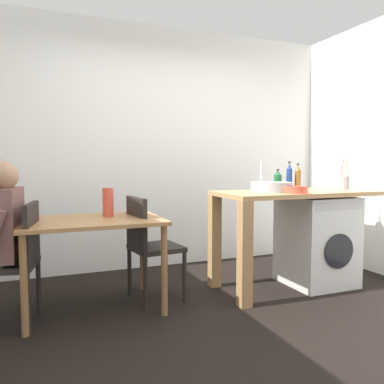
% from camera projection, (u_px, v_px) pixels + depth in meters
% --- Properties ---
extents(ground_plane, '(5.46, 5.46, 0.00)m').
position_uv_depth(ground_plane, '(223.00, 321.00, 2.94)').
color(ground_plane, black).
extents(wall_back, '(4.60, 0.10, 2.70)m').
position_uv_depth(wall_back, '(155.00, 148.00, 4.46)').
color(wall_back, white).
rests_on(wall_back, ground_plane).
extents(dining_table, '(1.10, 0.76, 0.74)m').
position_uv_depth(dining_table, '(92.00, 231.00, 3.13)').
color(dining_table, '#9E7042').
rests_on(dining_table, ground_plane).
extents(chair_person_seat, '(0.47, 0.47, 0.90)m').
position_uv_depth(chair_person_seat, '(17.00, 257.00, 2.83)').
color(chair_person_seat, black).
rests_on(chair_person_seat, ground_plane).
extents(chair_opposite, '(0.45, 0.45, 0.90)m').
position_uv_depth(chair_opposite, '(148.00, 242.00, 3.36)').
color(chair_opposite, black).
rests_on(chair_opposite, ground_plane).
extents(kitchen_counter, '(1.50, 0.68, 0.92)m').
position_uv_depth(kitchen_counter, '(276.00, 209.00, 3.63)').
color(kitchen_counter, tan).
rests_on(kitchen_counter, ground_plane).
extents(washing_machine, '(0.60, 0.61, 0.86)m').
position_uv_depth(washing_machine, '(317.00, 240.00, 3.83)').
color(washing_machine, silver).
rests_on(washing_machine, ground_plane).
extents(sink_basin, '(0.38, 0.38, 0.09)m').
position_uv_depth(sink_basin, '(272.00, 187.00, 3.60)').
color(sink_basin, '#9EA0A5').
rests_on(sink_basin, kitchen_counter).
extents(tap, '(0.02, 0.02, 0.28)m').
position_uv_depth(tap, '(261.00, 176.00, 3.76)').
color(tap, '#B2B2B7').
rests_on(tap, kitchen_counter).
extents(bottle_tall_green, '(0.08, 0.08, 0.20)m').
position_uv_depth(bottle_tall_green, '(278.00, 180.00, 3.87)').
color(bottle_tall_green, '#19592D').
rests_on(bottle_tall_green, kitchen_counter).
extents(bottle_squat_brown, '(0.06, 0.06, 0.28)m').
position_uv_depth(bottle_squat_brown, '(289.00, 177.00, 3.86)').
color(bottle_squat_brown, navy).
rests_on(bottle_squat_brown, kitchen_counter).
extents(bottle_clear_small, '(0.06, 0.06, 0.26)m').
position_uv_depth(bottle_clear_small, '(298.00, 178.00, 3.87)').
color(bottle_clear_small, brown).
rests_on(bottle_clear_small, kitchen_counter).
extents(mixing_bowl, '(0.22, 0.22, 0.06)m').
position_uv_depth(mixing_bowl, '(295.00, 189.00, 3.45)').
color(mixing_bowl, '#D84C38').
rests_on(mixing_bowl, kitchen_counter).
extents(utensil_crock, '(0.11, 0.11, 0.30)m').
position_uv_depth(utensil_crock, '(344.00, 182.00, 3.97)').
color(utensil_crock, gray).
rests_on(utensil_crock, kitchen_counter).
extents(vase, '(0.09, 0.09, 0.24)m').
position_uv_depth(vase, '(108.00, 202.00, 3.26)').
color(vase, '#D84C38').
rests_on(vase, dining_table).
extents(scissors, '(0.15, 0.06, 0.01)m').
position_uv_depth(scissors, '(297.00, 191.00, 3.59)').
color(scissors, '#B2B2B7').
rests_on(scissors, kitchen_counter).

